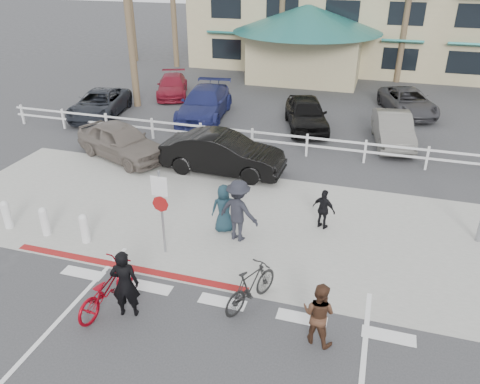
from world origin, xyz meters
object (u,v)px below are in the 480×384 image
(bike_red, at_px, (107,287))
(car_white_sedan, at_px, (223,154))
(sign_post, at_px, (162,209))
(bike_black, at_px, (251,286))
(car_red_compact, at_px, (121,141))

(bike_red, bearing_deg, car_white_sedan, -84.09)
(bike_red, xyz_separation_m, car_white_sedan, (0.16, 8.27, 0.24))
(sign_post, height_order, bike_black, sign_post)
(bike_black, distance_m, car_red_compact, 10.62)
(car_white_sedan, xyz_separation_m, car_red_compact, (-4.53, 0.12, -0.04))
(bike_black, height_order, car_white_sedan, car_white_sedan)
(sign_post, relative_size, car_white_sedan, 0.61)
(sign_post, distance_m, bike_red, 2.69)
(bike_black, bearing_deg, car_white_sedan, -41.39)
(car_white_sedan, bearing_deg, car_red_compact, 90.04)
(bike_red, bearing_deg, sign_post, -90.68)
(car_white_sedan, distance_m, car_red_compact, 4.53)
(car_red_compact, bearing_deg, sign_post, -118.09)
(bike_black, height_order, car_red_compact, car_red_compact)
(bike_red, relative_size, bike_black, 1.14)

